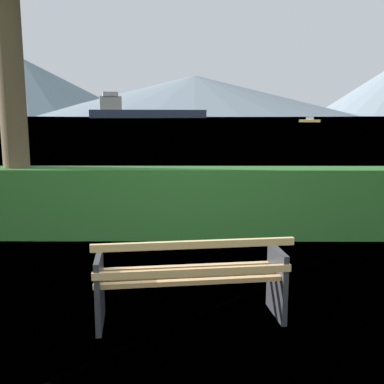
{
  "coord_description": "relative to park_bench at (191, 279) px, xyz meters",
  "views": [
    {
      "loc": [
        0.04,
        -4.01,
        1.94
      ],
      "look_at": [
        0.0,
        3.23,
        0.68
      ],
      "focal_mm": 41.57,
      "sensor_mm": 36.0,
      "label": 1
    }
  ],
  "objects": [
    {
      "name": "park_bench",
      "position": [
        0.0,
        0.0,
        0.0
      ],
      "size": [
        1.83,
        0.8,
        0.87
      ],
      "color": "tan",
      "rests_on": "ground_plane"
    },
    {
      "name": "water_surface",
      "position": [
        -0.01,
        308.09,
        -0.43
      ],
      "size": [
        620.0,
        620.0,
        0.0
      ],
      "primitive_type": "plane",
      "color": "#7A99A8",
      "rests_on": "ground_plane"
    },
    {
      "name": "fishing_boat_near",
      "position": [
        29.78,
        112.09,
        0.04
      ],
      "size": [
        5.5,
        3.08,
        1.32
      ],
      "color": "gold",
      "rests_on": "water_surface"
    },
    {
      "name": "ground_plane",
      "position": [
        -0.01,
        0.06,
        -0.43
      ],
      "size": [
        1400.0,
        1400.0,
        0.0
      ],
      "primitive_type": "plane",
      "color": "#4C6B33"
    },
    {
      "name": "cargo_ship_large",
      "position": [
        -31.31,
        251.97,
        3.56
      ],
      "size": [
        66.56,
        23.97,
        14.25
      ],
      "color": "#2D384C",
      "rests_on": "water_surface"
    },
    {
      "name": "hedge_row",
      "position": [
        -0.01,
        3.0,
        0.13
      ],
      "size": [
        7.21,
        0.6,
        1.11
      ],
      "primitive_type": "cube",
      "color": "#2D6B28",
      "rests_on": "ground_plane"
    },
    {
      "name": "distant_hills",
      "position": [
        2.48,
        583.21,
        33.5
      ],
      "size": [
        787.38,
        403.61,
        84.1
      ],
      "color": "slate",
      "rests_on": "ground_plane"
    }
  ]
}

